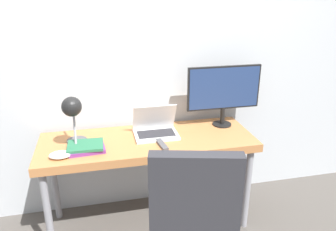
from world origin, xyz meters
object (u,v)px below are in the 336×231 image
(office_chair, at_px, (192,231))
(book_stack, at_px, (86,147))
(laptop, at_px, (155,129))
(game_controller, at_px, (60,155))
(desk_lamp, at_px, (72,112))
(monitor, at_px, (224,90))

(office_chair, height_order, book_stack, office_chair)
(laptop, relative_size, game_controller, 2.19)
(laptop, bearing_deg, book_stack, -163.50)
(laptop, xyz_separation_m, office_chair, (0.02, -0.92, -0.19))
(desk_lamp, bearing_deg, monitor, 9.43)
(book_stack, bearing_deg, office_chair, -55.60)
(book_stack, distance_m, game_controller, 0.18)
(desk_lamp, relative_size, book_stack, 1.51)
(monitor, bearing_deg, laptop, -172.70)
(desk_lamp, height_order, office_chair, desk_lamp)
(laptop, bearing_deg, game_controller, -161.90)
(office_chair, bearing_deg, book_stack, 124.40)
(office_chair, height_order, game_controller, office_chair)
(monitor, xyz_separation_m, desk_lamp, (-1.14, -0.19, -0.02))
(monitor, height_order, book_stack, monitor)
(laptop, height_order, monitor, monitor)
(office_chair, relative_size, book_stack, 4.33)
(monitor, relative_size, desk_lamp, 1.54)
(laptop, relative_size, book_stack, 1.27)
(monitor, distance_m, book_stack, 1.13)
(laptop, distance_m, book_stack, 0.53)
(desk_lamp, relative_size, game_controller, 2.59)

